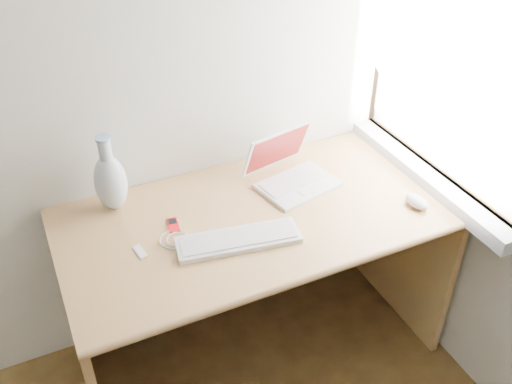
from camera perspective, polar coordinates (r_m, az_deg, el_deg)
name	(u,v)px	position (r m, az deg, el deg)	size (l,w,h in m)	color
window	(454,60)	(2.19, 19.17, 12.32)	(0.11, 0.99, 1.10)	white
desk	(248,245)	(2.33, -0.79, -5.29)	(1.47, 0.73, 0.78)	tan
laptop	(294,172)	(2.27, 3.78, 2.04)	(0.34, 0.31, 0.20)	white
external_keyboard	(238,239)	(1.99, -1.77, -4.76)	(0.45, 0.20, 0.02)	white
mouse	(417,201)	(2.24, 15.79, -0.92)	(0.06, 0.11, 0.04)	white
ipod	(173,225)	(2.09, -8.27, -3.29)	(0.05, 0.09, 0.01)	#B40C10
cable_coil	(174,239)	(2.02, -8.17, -4.70)	(0.11, 0.11, 0.01)	white
remote	(140,252)	(1.99, -11.52, -5.87)	(0.03, 0.07, 0.01)	white
vase	(110,181)	(2.15, -14.36, 1.11)	(0.12, 0.12, 0.31)	silver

